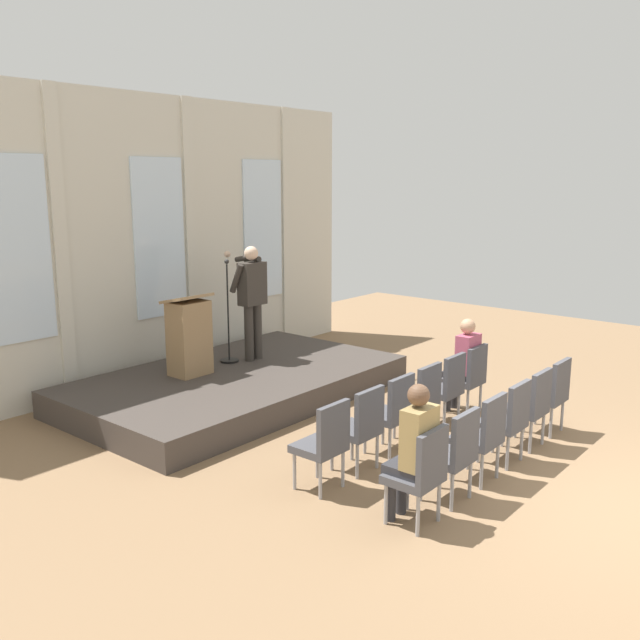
{
  "coord_description": "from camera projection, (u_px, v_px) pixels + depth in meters",
  "views": [
    {
      "loc": [
        -6.51,
        -1.91,
        3.12
      ],
      "look_at": [
        0.2,
        3.69,
        1.29
      ],
      "focal_mm": 38.62,
      "sensor_mm": 36.0,
      "label": 1
    }
  ],
  "objects": [
    {
      "name": "audience_r1_c0",
      "position": [
        414.0,
        447.0,
        6.17
      ],
      "size": [
        0.36,
        0.39,
        1.33
      ],
      "color": "#2D2D33",
      "rests_on": "ground"
    },
    {
      "name": "chair_r1_c1",
      "position": [
        454.0,
        450.0,
        6.62
      ],
      "size": [
        0.46,
        0.44,
        0.94
      ],
      "color": "#99999E",
      "rests_on": "ground"
    },
    {
      "name": "stage_platform",
      "position": [
        236.0,
        384.0,
        9.88
      ],
      "size": [
        4.67,
        2.77,
        0.37
      ],
      "primitive_type": "cube",
      "color": "#3F3833",
      "rests_on": "ground"
    },
    {
      "name": "audience_r0_c5",
      "position": [
        464.0,
        360.0,
        9.15
      ],
      "size": [
        0.36,
        0.39,
        1.29
      ],
      "color": "#2D2D33",
      "rests_on": "ground"
    },
    {
      "name": "rear_partition",
      "position": [
        159.0,
        240.0,
        10.55
      ],
      "size": [
        8.43,
        0.14,
        4.32
      ],
      "color": "beige",
      "rests_on": "ground"
    },
    {
      "name": "speaker",
      "position": [
        252.0,
        294.0,
        10.33
      ],
      "size": [
        0.51,
        0.69,
        1.73
      ],
      "color": "#332D28",
      "rests_on": "stage_platform"
    },
    {
      "name": "chair_r1_c0",
      "position": [
        421.0,
        470.0,
        6.16
      ],
      "size": [
        0.46,
        0.44,
        0.94
      ],
      "color": "#99999E",
      "rests_on": "ground"
    },
    {
      "name": "chair_r1_c5",
      "position": [
        551.0,
        391.0,
        8.43
      ],
      "size": [
        0.46,
        0.44,
        0.94
      ],
      "color": "#99999E",
      "rests_on": "ground"
    },
    {
      "name": "mic_stand",
      "position": [
        229.0,
        340.0,
        10.33
      ],
      "size": [
        0.28,
        0.28,
        1.56
      ],
      "color": "black",
      "rests_on": "stage_platform"
    },
    {
      "name": "chair_r0_c4",
      "position": [
        446.0,
        385.0,
        8.68
      ],
      "size": [
        0.46,
        0.44,
        0.94
      ],
      "color": "#99999E",
      "rests_on": "ground"
    },
    {
      "name": "chair_r1_c2",
      "position": [
        483.0,
        433.0,
        7.07
      ],
      "size": [
        0.46,
        0.44,
        0.94
      ],
      "color": "#99999E",
      "rests_on": "ground"
    },
    {
      "name": "chair_r0_c0",
      "position": [
        325.0,
        440.0,
        6.86
      ],
      "size": [
        0.46,
        0.44,
        0.94
      ],
      "color": "#99999E",
      "rests_on": "ground"
    },
    {
      "name": "chair_r0_c5",
      "position": [
        469.0,
        375.0,
        9.13
      ],
      "size": [
        0.46,
        0.44,
        0.94
      ],
      "color": "#99999E",
      "rests_on": "ground"
    },
    {
      "name": "chair_r0_c1",
      "position": [
        361.0,
        424.0,
        7.32
      ],
      "size": [
        0.46,
        0.44,
        0.94
      ],
      "color": "#99999E",
      "rests_on": "ground"
    },
    {
      "name": "chair_r0_c3",
      "position": [
        421.0,
        397.0,
        8.23
      ],
      "size": [
        0.46,
        0.44,
        0.94
      ],
      "color": "#99999E",
      "rests_on": "ground"
    },
    {
      "name": "ground_plane",
      "position": [
        596.0,
        501.0,
        6.73
      ],
      "size": [
        17.63,
        17.63,
        0.0
      ],
      "primitive_type": "plane",
      "color": "#846647"
    },
    {
      "name": "lectern",
      "position": [
        189.0,
        336.0,
        9.62
      ],
      "size": [
        0.6,
        0.48,
        1.16
      ],
      "color": "#93724C",
      "rests_on": "stage_platform"
    },
    {
      "name": "chair_r0_c2",
      "position": [
        393.0,
        410.0,
        7.77
      ],
      "size": [
        0.46,
        0.44,
        0.94
      ],
      "color": "#99999E",
      "rests_on": "ground"
    },
    {
      "name": "chair_r1_c4",
      "position": [
        531.0,
        403.0,
        7.98
      ],
      "size": [
        0.46,
        0.44,
        0.94
      ],
      "color": "#99999E",
      "rests_on": "ground"
    },
    {
      "name": "chair_r1_c3",
      "position": [
        508.0,
        417.0,
        7.53
      ],
      "size": [
        0.46,
        0.44,
        0.94
      ],
      "color": "#99999E",
      "rests_on": "ground"
    }
  ]
}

